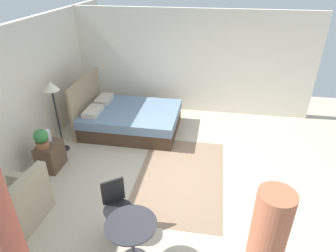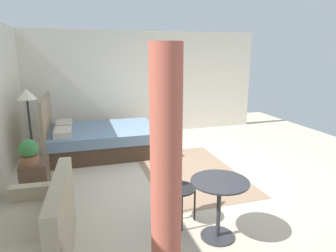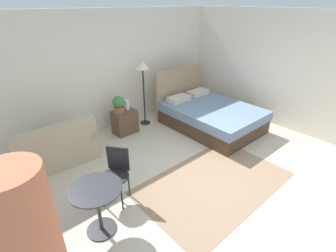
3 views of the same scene
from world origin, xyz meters
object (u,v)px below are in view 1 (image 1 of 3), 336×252
Objects in this scene: balcony_table at (132,236)px; cafe_chair_near_window at (116,202)px; nightstand at (51,156)px; couch at (7,219)px; vase at (48,136)px; bed at (128,119)px; floor_lamp at (53,94)px; potted_plant at (41,138)px.

balcony_table is 0.64m from cafe_chair_near_window.
balcony_table is (-1.79, -2.17, 0.23)m from nightstand.
couch is 6.23× the size of vase.
bed is 1.89m from floor_lamp.
potted_plant is 0.43× the size of cafe_chair_near_window.
nightstand is 1.46× the size of potted_plant.
nightstand is 0.41m from vase.
cafe_chair_near_window is (-1.17, -1.82, -0.20)m from potted_plant.
balcony_table is at bearing -127.45° from potted_plant.
couch is 2.01× the size of balcony_table.
balcony_table reaches higher than nightstand.
vase is 0.32× the size of balcony_table.
bed is 3.08m from cafe_chair_near_window.
nightstand is (1.63, 0.22, -0.03)m from couch.
couch is at bearing 103.06° from cafe_chair_near_window.
bed is 3.15× the size of balcony_table.
bed is 3.46m from couch.
balcony_table is 0.83× the size of cafe_chair_near_window.
cafe_chair_near_window is at bearing -135.62° from floor_lamp.
potted_plant is (1.53, 0.25, 0.43)m from couch.
cafe_chair_near_window is (-2.99, -0.70, 0.23)m from bed.
potted_plant is 2.78m from balcony_table.
bed reaches higher than vase.
potted_plant is 0.52× the size of balcony_table.
floor_lamp is (-1.07, 1.18, 1.01)m from bed.
couch is 1.65m from nightstand.
nightstand is 0.75× the size of balcony_table.
potted_plant is at bearing 9.28° from couch.
floor_lamp reaches higher than cafe_chair_near_window.
floor_lamp is at bearing 44.38° from cafe_chair_near_window.
bed is 2.61× the size of cafe_chair_near_window.
floor_lamp reaches higher than vase.
couch is 1.62m from cafe_chair_near_window.
nightstand is 2.20m from cafe_chair_near_window.
bed is 2.18m from potted_plant.
balcony_table is at bearing -137.09° from floor_lamp.
floor_lamp is at bearing 8.20° from nightstand.
nightstand is at bearing -160.89° from vase.
potted_plant is 0.23m from vase.
bed is at bearing -32.28° from nightstand.
bed is 2.03m from nightstand.
potted_plant is at bearing 160.98° from nightstand.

